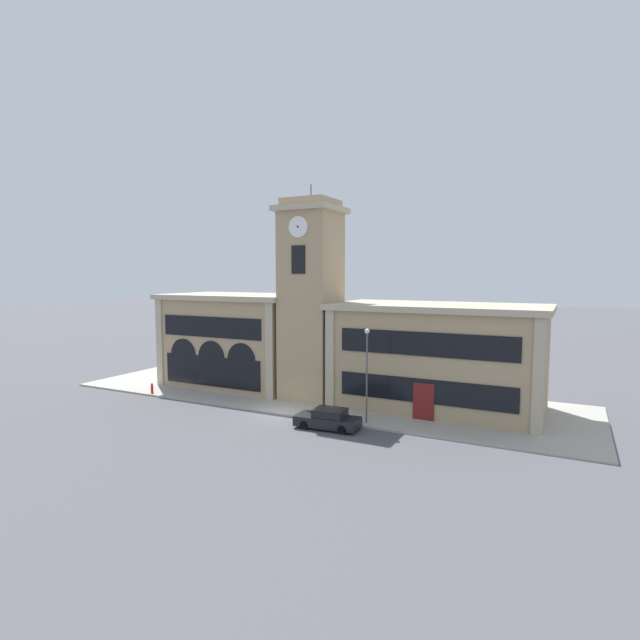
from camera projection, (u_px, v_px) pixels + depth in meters
ground_plane at (277, 415)px, 37.08m from camera, size 300.00×300.00×0.00m
sidewalk_kerb at (317, 395)px, 42.85m from camera, size 43.72×13.02×0.15m
clock_tower at (311, 301)px, 41.12m from camera, size 4.91×4.91×17.70m
town_hall_left_wing at (238, 340)px, 46.96m from camera, size 13.45×8.42×8.61m
town_hall_right_wing at (438, 357)px, 38.47m from camera, size 16.16×8.42×8.18m
parked_car_near at (328, 418)px, 33.80m from camera, size 4.50×2.09×1.38m
street_lamp at (367, 362)px, 34.30m from camera, size 0.36×0.36×6.60m
fire_hydrant at (152, 388)px, 43.37m from camera, size 0.22×0.22×0.87m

